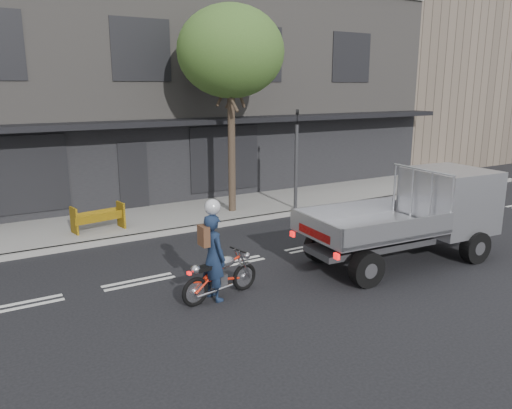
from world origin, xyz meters
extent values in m
plane|color=black|center=(0.00, 0.00, 0.00)|extent=(80.00, 80.00, 0.00)
cube|color=gray|center=(0.00, 4.70, 0.07)|extent=(32.00, 3.20, 0.15)
cube|color=gray|center=(0.00, 3.10, 0.07)|extent=(32.00, 0.20, 0.15)
cube|color=slate|center=(0.00, 11.30, 4.00)|extent=(26.00, 10.00, 8.00)
cube|color=brown|center=(20.00, 11.30, 5.00)|extent=(14.00, 10.00, 10.00)
cylinder|color=#382B21|center=(2.20, 4.20, 2.00)|extent=(0.24, 0.24, 4.00)
ellipsoid|color=#395821|center=(2.20, 4.20, 5.30)|extent=(3.40, 3.40, 2.89)
cylinder|color=#2D2D30|center=(4.20, 3.35, 1.50)|extent=(0.12, 0.12, 3.00)
imported|color=black|center=(4.20, 3.35, 3.25)|extent=(0.08, 0.10, 0.50)
torus|color=black|center=(-1.82, -1.77, 0.29)|extent=(0.61, 0.19, 0.60)
torus|color=black|center=(-0.58, -1.56, 0.29)|extent=(0.61, 0.19, 0.60)
cube|color=#2D2D30|center=(-1.25, -1.68, 0.38)|extent=(0.34, 0.26, 0.25)
ellipsoid|color=#B5B5BA|center=(-1.11, -1.65, 0.75)|extent=(0.53, 0.36, 0.25)
cube|color=black|center=(-1.53, -1.72, 0.73)|extent=(0.51, 0.29, 0.08)
cylinder|color=black|center=(-0.75, -1.59, 0.92)|extent=(0.12, 0.54, 0.03)
imported|color=#172540|center=(-1.35, -1.67, 0.90)|extent=(0.53, 0.72, 1.79)
cylinder|color=black|center=(1.77, -2.77, 0.40)|extent=(0.81, 0.35, 0.80)
cylinder|color=black|center=(1.89, -1.00, 0.40)|extent=(0.81, 0.35, 0.80)
cylinder|color=black|center=(5.11, -3.00, 0.40)|extent=(0.81, 0.35, 0.80)
cylinder|color=black|center=(5.23, -1.23, 0.40)|extent=(0.81, 0.35, 0.80)
cube|color=#2D2D30|center=(3.50, -2.00, 0.58)|extent=(4.88, 1.38, 0.15)
cube|color=silver|center=(5.12, -2.11, 1.41)|extent=(1.91, 2.00, 1.57)
cube|color=black|center=(5.12, -2.11, 1.86)|extent=(1.69, 1.88, 0.58)
cube|color=#B7B7BC|center=(2.61, -1.94, 0.96)|extent=(3.27, 2.25, 0.10)
camera|label=1|loc=(-5.47, -10.27, 4.24)|focal=35.00mm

